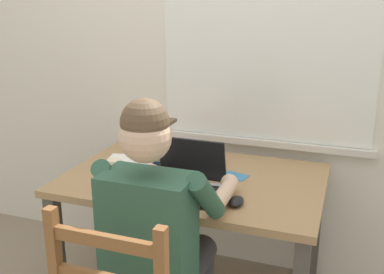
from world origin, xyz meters
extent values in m
cube|color=silver|center=(0.00, 0.49, 1.30)|extent=(6.00, 0.04, 2.60)
cube|color=silver|center=(0.24, 0.47, 1.31)|extent=(1.17, 0.01, 1.01)
cube|color=beige|center=(0.24, 0.46, 0.79)|extent=(1.23, 0.06, 0.04)
cube|color=#9E7A51|center=(0.00, 0.00, 0.70)|extent=(1.26, 0.83, 0.03)
cube|color=#4C4742|center=(-0.58, -0.36, 0.34)|extent=(0.06, 0.06, 0.69)
cube|color=#4C4742|center=(-0.58, 0.36, 0.34)|extent=(0.06, 0.06, 0.69)
cube|color=#4C4742|center=(0.58, 0.36, 0.34)|extent=(0.06, 0.06, 0.69)
cube|color=#2D5642|center=(0.03, -0.59, 0.71)|extent=(0.34, 0.20, 0.50)
sphere|color=#DBB293|center=(0.03, -0.59, 1.10)|extent=(0.19, 0.19, 0.19)
sphere|color=brown|center=(0.03, -0.59, 1.15)|extent=(0.17, 0.17, 0.17)
cube|color=brown|center=(0.03, -0.51, 1.13)|extent=(0.13, 0.10, 0.01)
cylinder|color=#38383D|center=(-0.06, -0.39, 0.46)|extent=(0.13, 0.40, 0.13)
cylinder|color=#38383D|center=(0.12, -0.39, 0.46)|extent=(0.13, 0.40, 0.13)
cylinder|color=#2D5642|center=(-0.17, -0.50, 0.86)|extent=(0.10, 0.25, 0.25)
cylinder|color=#DBB293|center=(-0.17, -0.27, 0.77)|extent=(0.07, 0.28, 0.07)
sphere|color=#DBB293|center=(-0.16, -0.13, 0.77)|extent=(0.08, 0.08, 0.08)
cylinder|color=#2D5642|center=(0.23, -0.50, 0.86)|extent=(0.10, 0.25, 0.25)
cylinder|color=#DBB293|center=(0.23, -0.27, 0.77)|extent=(0.07, 0.28, 0.07)
sphere|color=#DBB293|center=(0.22, -0.13, 0.77)|extent=(0.08, 0.08, 0.08)
cube|color=brown|center=(-0.16, -0.90, 0.70)|extent=(0.04, 0.04, 0.48)
cube|color=brown|center=(0.03, -0.90, 0.86)|extent=(0.36, 0.02, 0.04)
cube|color=black|center=(0.02, -0.23, 0.73)|extent=(0.33, 0.23, 0.02)
cube|color=#2B2B2D|center=(0.02, -0.23, 0.74)|extent=(0.29, 0.17, 0.00)
cube|color=black|center=(0.02, -0.09, 0.84)|extent=(0.33, 0.07, 0.21)
cube|color=silver|center=(0.02, -0.09, 0.84)|extent=(0.29, 0.05, 0.18)
ellipsoid|color=black|center=(0.28, -0.25, 0.74)|extent=(0.06, 0.10, 0.03)
cylinder|color=beige|center=(-0.36, -0.15, 0.77)|extent=(0.07, 0.07, 0.09)
torus|color=beige|center=(-0.31, -0.15, 0.77)|extent=(0.05, 0.01, 0.05)
cylinder|color=#38281E|center=(0.01, 0.18, 0.77)|extent=(0.08, 0.08, 0.10)
torus|color=#38281E|center=(0.06, 0.18, 0.78)|extent=(0.05, 0.01, 0.05)
cylinder|color=white|center=(-0.25, -0.26, 0.76)|extent=(0.09, 0.09, 0.09)
torus|color=white|center=(-0.20, -0.26, 0.77)|extent=(0.05, 0.01, 0.05)
cube|color=#2D5B9E|center=(-0.18, 0.14, 0.74)|extent=(0.17, 0.15, 0.03)
cube|color=gray|center=(-0.18, 0.13, 0.77)|extent=(0.14, 0.15, 0.03)
cube|color=#BC332D|center=(-0.18, 0.12, 0.79)|extent=(0.18, 0.15, 0.03)
cube|color=#BC332D|center=(-0.20, 0.14, 0.82)|extent=(0.15, 0.14, 0.03)
cube|color=white|center=(-0.20, 0.28, 0.73)|extent=(0.23, 0.18, 0.01)
cube|color=white|center=(-0.38, 0.06, 0.73)|extent=(0.29, 0.25, 0.02)
cube|color=white|center=(0.13, -0.15, 0.73)|extent=(0.23, 0.19, 0.01)
cube|color=teal|center=(0.19, 0.07, 0.72)|extent=(0.15, 0.12, 0.00)
camera|label=1|loc=(0.70, -1.97, 1.57)|focal=42.37mm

